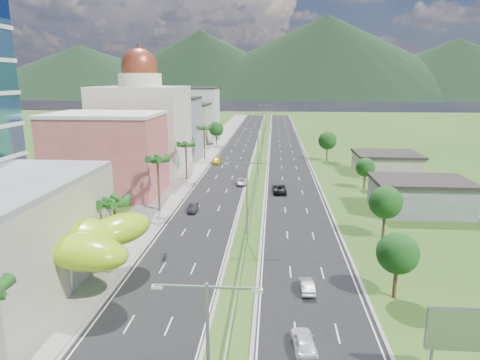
# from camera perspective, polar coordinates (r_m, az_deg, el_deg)

# --- Properties ---
(ground) EXTENTS (500.00, 500.00, 0.00)m
(ground) POSITION_cam_1_polar(r_m,az_deg,el_deg) (50.80, 0.18, -11.96)
(ground) COLOR #2D5119
(ground) RESTS_ON ground
(road_left) EXTENTS (11.00, 260.00, 0.04)m
(road_left) POSITION_cam_1_polar(r_m,az_deg,el_deg) (137.97, -0.12, 4.27)
(road_left) COLOR black
(road_left) RESTS_ON ground
(road_right) EXTENTS (11.00, 260.00, 0.04)m
(road_right) POSITION_cam_1_polar(r_m,az_deg,el_deg) (137.59, 6.13, 4.17)
(road_right) COLOR black
(road_right) RESTS_ON ground
(sidewalk_left) EXTENTS (7.00, 260.00, 0.12)m
(sidewalk_left) POSITION_cam_1_polar(r_m,az_deg,el_deg) (139.04, -4.04, 4.32)
(sidewalk_left) COLOR gray
(sidewalk_left) RESTS_ON ground
(median_guardrail) EXTENTS (0.10, 216.06, 0.76)m
(median_guardrail) POSITION_cam_1_polar(r_m,az_deg,el_deg) (119.72, 2.77, 3.15)
(median_guardrail) COLOR gray
(median_guardrail) RESTS_ON ground
(streetlight_median_a) EXTENTS (6.04, 0.25, 11.00)m
(streetlight_median_a) POSITION_cam_1_polar(r_m,az_deg,el_deg) (25.85, -4.29, -22.04)
(streetlight_median_a) COLOR gray
(streetlight_median_a) RESTS_ON ground
(streetlight_median_b) EXTENTS (6.04, 0.25, 11.00)m
(streetlight_median_b) POSITION_cam_1_polar(r_m,az_deg,el_deg) (57.88, 0.93, -1.65)
(streetlight_median_b) COLOR gray
(streetlight_median_b) RESTS_ON ground
(streetlight_median_c) EXTENTS (6.04, 0.25, 11.00)m
(streetlight_median_c) POSITION_cam_1_polar(r_m,az_deg,el_deg) (97.03, 2.40, 4.44)
(streetlight_median_c) COLOR gray
(streetlight_median_c) RESTS_ON ground
(streetlight_median_d) EXTENTS (6.04, 0.25, 11.00)m
(streetlight_median_d) POSITION_cam_1_polar(r_m,az_deg,el_deg) (141.65, 3.09, 7.23)
(streetlight_median_d) COLOR gray
(streetlight_median_d) RESTS_ON ground
(streetlight_median_e) EXTENTS (6.04, 0.25, 11.00)m
(streetlight_median_e) POSITION_cam_1_polar(r_m,az_deg,el_deg) (186.45, 3.45, 8.69)
(streetlight_median_e) COLOR gray
(streetlight_median_e) RESTS_ON ground
(lime_canopy) EXTENTS (18.00, 15.00, 7.40)m
(lime_canopy) POSITION_cam_1_polar(r_m,az_deg,el_deg) (50.75, -23.51, -7.06)
(lime_canopy) COLOR #97CC13
(lime_canopy) RESTS_ON ground
(pink_shophouse) EXTENTS (20.00, 15.00, 15.00)m
(pink_shophouse) POSITION_cam_1_polar(r_m,az_deg,el_deg) (85.11, -17.29, 3.11)
(pink_shophouse) COLOR #C35350
(pink_shophouse) RESTS_ON ground
(domed_building) EXTENTS (20.00, 20.00, 28.70)m
(domed_building) POSITION_cam_1_polar(r_m,az_deg,el_deg) (106.10, -12.89, 7.39)
(domed_building) COLOR beige
(domed_building) RESTS_ON ground
(midrise_grey) EXTENTS (16.00, 15.00, 16.00)m
(midrise_grey) POSITION_cam_1_polar(r_m,az_deg,el_deg) (130.16, -9.14, 7.10)
(midrise_grey) COLOR gray
(midrise_grey) RESTS_ON ground
(midrise_beige) EXTENTS (16.00, 15.00, 13.00)m
(midrise_beige) POSITION_cam_1_polar(r_m,az_deg,el_deg) (151.68, -7.18, 7.46)
(midrise_beige) COLOR #A69D88
(midrise_beige) RESTS_ON ground
(midrise_white) EXTENTS (16.00, 15.00, 18.00)m
(midrise_white) POSITION_cam_1_polar(r_m,az_deg,el_deg) (173.97, -5.68, 9.06)
(midrise_white) COLOR silver
(midrise_white) RESTS_ON ground
(billboard) EXTENTS (5.20, 0.35, 6.20)m
(billboard) POSITION_cam_1_polar(r_m,az_deg,el_deg) (35.44, 27.69, -17.51)
(billboard) COLOR gray
(billboard) RESTS_ON ground
(shed_near) EXTENTS (15.00, 10.00, 5.00)m
(shed_near) POSITION_cam_1_polar(r_m,az_deg,el_deg) (77.38, 22.85, -2.12)
(shed_near) COLOR gray
(shed_near) RESTS_ON ground
(shed_far) EXTENTS (14.00, 12.00, 4.40)m
(shed_far) POSITION_cam_1_polar(r_m,az_deg,el_deg) (106.06, 18.91, 1.99)
(shed_far) COLOR #A69D88
(shed_far) RESTS_ON ground
(palm_tree_b) EXTENTS (3.60, 3.60, 8.10)m
(palm_tree_b) POSITION_cam_1_polar(r_m,az_deg,el_deg) (53.46, -16.47, -3.13)
(palm_tree_b) COLOR #47301C
(palm_tree_b) RESTS_ON ground
(palm_tree_c) EXTENTS (3.60, 3.60, 9.60)m
(palm_tree_c) POSITION_cam_1_polar(r_m,az_deg,el_deg) (71.63, -10.94, 2.45)
(palm_tree_c) COLOR #47301C
(palm_tree_c) RESTS_ON ground
(palm_tree_d) EXTENTS (3.60, 3.60, 8.60)m
(palm_tree_d) POSITION_cam_1_polar(r_m,az_deg,el_deg) (93.84, -7.24, 4.53)
(palm_tree_d) COLOR #47301C
(palm_tree_d) RESTS_ON ground
(palm_tree_e) EXTENTS (3.60, 3.60, 9.40)m
(palm_tree_e) POSITION_cam_1_polar(r_m,az_deg,el_deg) (118.11, -4.81, 6.75)
(palm_tree_e) COLOR #47301C
(palm_tree_e) RESTS_ON ground
(leafy_tree_lfar) EXTENTS (4.90, 4.90, 8.05)m
(leafy_tree_lfar) POSITION_cam_1_polar(r_m,az_deg,el_deg) (142.99, -3.18, 6.82)
(leafy_tree_lfar) COLOR #47301C
(leafy_tree_lfar) RESTS_ON ground
(leafy_tree_ra) EXTENTS (4.20, 4.20, 6.90)m
(leafy_tree_ra) POSITION_cam_1_polar(r_m,az_deg,el_deg) (45.94, 20.28, -9.17)
(leafy_tree_ra) COLOR #47301C
(leafy_tree_ra) RESTS_ON ground
(leafy_tree_rb) EXTENTS (4.55, 4.55, 7.47)m
(leafy_tree_rb) POSITION_cam_1_polar(r_m,az_deg,el_deg) (62.11, 18.84, -2.84)
(leafy_tree_rb) COLOR #47301C
(leafy_tree_rb) RESTS_ON ground
(leafy_tree_rc) EXTENTS (3.85, 3.85, 6.33)m
(leafy_tree_rc) POSITION_cam_1_polar(r_m,az_deg,el_deg) (89.49, 16.37, 1.60)
(leafy_tree_rc) COLOR #47301C
(leafy_tree_rc) RESTS_ON ground
(leafy_tree_rd) EXTENTS (4.90, 4.90, 8.05)m
(leafy_tree_rd) POSITION_cam_1_polar(r_m,az_deg,el_deg) (117.84, 11.58, 5.18)
(leafy_tree_rd) COLOR #47301C
(leafy_tree_rd) RESTS_ON ground
(mountain_ridge) EXTENTS (860.00, 140.00, 90.00)m
(mountain_ridge) POSITION_cam_1_polar(r_m,az_deg,el_deg) (499.50, 11.16, 10.57)
(mountain_ridge) COLOR black
(mountain_ridge) RESTS_ON ground
(car_dark_left) EXTENTS (1.53, 4.09, 1.34)m
(car_dark_left) POSITION_cam_1_polar(r_m,az_deg,el_deg) (72.20, -6.29, -3.67)
(car_dark_left) COLOR black
(car_dark_left) RESTS_ON road_left
(car_silver_mid_left) EXTENTS (2.74, 4.84, 1.27)m
(car_silver_mid_left) POSITION_cam_1_polar(r_m,az_deg,el_deg) (89.76, 0.12, -0.23)
(car_silver_mid_left) COLOR #B7B9BF
(car_silver_mid_left) RESTS_ON road_left
(car_yellow_far_left) EXTENTS (2.66, 5.56, 1.57)m
(car_yellow_far_left) POSITION_cam_1_polar(r_m,az_deg,el_deg) (112.70, -3.15, 2.62)
(car_yellow_far_left) COLOR gold
(car_yellow_far_left) RESTS_ON road_left
(car_white_near_right) EXTENTS (2.25, 4.67, 1.54)m
(car_white_near_right) POSITION_cam_1_polar(r_m,az_deg,el_deg) (37.58, 8.52, -20.61)
(car_white_near_right) COLOR white
(car_white_near_right) RESTS_ON road_right
(car_silver_right) EXTENTS (1.57, 3.98, 1.29)m
(car_silver_right) POSITION_cam_1_polar(r_m,az_deg,el_deg) (46.51, 8.86, -13.71)
(car_silver_right) COLOR #9EA0A5
(car_silver_right) RESTS_ON road_right
(car_dark_far_right) EXTENTS (2.86, 5.77, 1.57)m
(car_dark_far_right) POSITION_cam_1_polar(r_m,az_deg,el_deg) (83.95, 5.27, -1.14)
(car_dark_far_right) COLOR black
(car_dark_far_right) RESTS_ON road_right
(motorcycle) EXTENTS (0.84, 2.15, 1.34)m
(motorcycle) POSITION_cam_1_polar(r_m,az_deg,el_deg) (53.92, -9.99, -9.80)
(motorcycle) COLOR black
(motorcycle) RESTS_ON road_left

